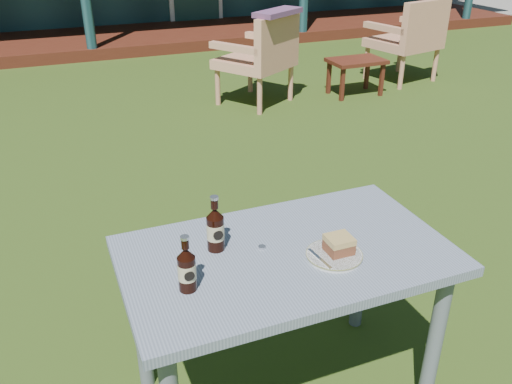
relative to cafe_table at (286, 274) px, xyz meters
name	(u,v)px	position (x,y,z in m)	size (l,w,h in m)	color
ground	(184,219)	(0.00, 1.60, -0.62)	(80.00, 80.00, 0.00)	#334916
cafe_table	(286,274)	(0.00, 0.00, 0.00)	(1.20, 0.70, 0.72)	slate
plate	(334,255)	(0.14, -0.10, 0.11)	(0.20, 0.20, 0.01)	silver
cake_slice	(339,244)	(0.16, -0.09, 0.15)	(0.09, 0.09, 0.06)	brown
fork	(320,259)	(0.08, -0.11, 0.12)	(0.01, 0.14, 0.00)	silver
cola_bottle_near	(215,229)	(-0.23, 0.11, 0.19)	(0.06, 0.07, 0.22)	black
cola_bottle_far	(187,269)	(-0.39, -0.08, 0.18)	(0.06, 0.06, 0.20)	black
bottle_cap	(262,247)	(-0.08, 0.05, 0.11)	(0.03, 0.03, 0.01)	silver
armchair_left	(262,54)	(1.43, 3.69, -0.09)	(0.93, 0.92, 0.94)	tan
armchair_right	(410,36)	(3.38, 3.85, -0.08)	(0.85, 0.81, 0.96)	tan
floral_throw	(278,12)	(1.53, 3.53, 0.34)	(0.58, 0.22, 0.05)	#643C62
side_table	(356,64)	(2.53, 3.61, -0.28)	(0.60, 0.40, 0.40)	#481C11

